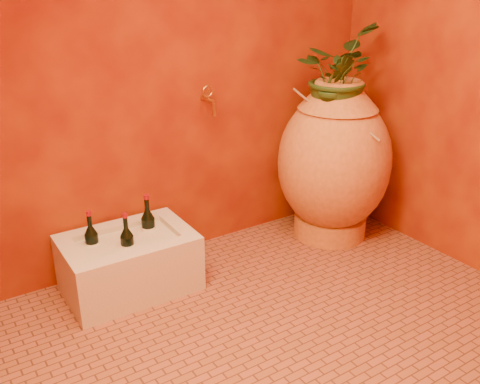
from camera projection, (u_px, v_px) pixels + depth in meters
floor at (287, 330)px, 2.54m from camera, size 2.50×2.50×0.00m
wall_back at (179, 38)px, 2.83m from camera, size 2.50×0.02×2.50m
amphora at (334, 161)px, 3.28m from camera, size 0.70×0.70×0.99m
stone_basin at (129, 264)px, 2.82m from camera, size 0.67×0.46×0.31m
wine_bottle_a at (92, 245)px, 2.75m from camera, size 0.07×0.07×0.29m
wine_bottle_b at (128, 246)px, 2.73m from camera, size 0.07×0.07×0.29m
wine_bottle_c at (149, 229)px, 2.90m from camera, size 0.08×0.08×0.31m
wall_tap at (209, 99)px, 2.96m from camera, size 0.07×0.14×0.16m
plant_main at (336, 74)px, 3.09m from camera, size 0.66×0.65×0.55m
plant_side at (335, 86)px, 3.02m from camera, size 0.26×0.24×0.37m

